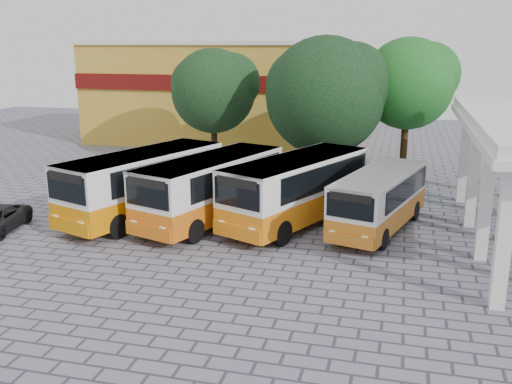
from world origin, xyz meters
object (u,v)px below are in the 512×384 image
(bus_centre_left, at_px, (211,185))
(bus_far_right, at_px, (380,197))
(bus_centre_right, at_px, (297,186))
(bus_far_left, at_px, (144,181))

(bus_centre_left, xyz_separation_m, bus_far_right, (7.62, 0.73, -0.25))
(bus_centre_right, relative_size, bus_far_right, 1.20)
(bus_centre_right, distance_m, bus_far_right, 3.73)
(bus_far_left, height_order, bus_centre_left, bus_far_left)
(bus_far_right, bearing_deg, bus_centre_right, -163.50)
(bus_far_left, bearing_deg, bus_centre_right, 26.72)
(bus_centre_left, distance_m, bus_centre_right, 3.96)
(bus_centre_left, bearing_deg, bus_far_right, 24.07)
(bus_centre_left, relative_size, bus_centre_right, 0.98)
(bus_far_left, xyz_separation_m, bus_centre_right, (7.24, 0.86, -0.03))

